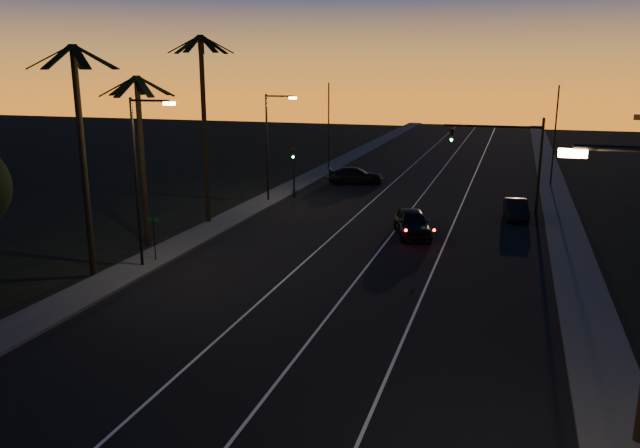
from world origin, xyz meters
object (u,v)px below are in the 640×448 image
(lead_car, at_px, (412,223))
(right_car, at_px, (516,209))
(signal_mast, at_px, (507,148))
(cross_car, at_px, (355,175))

(lead_car, bearing_deg, right_car, 47.05)
(right_car, bearing_deg, signal_mast, 112.54)
(signal_mast, height_order, right_car, signal_mast)
(lead_car, height_order, cross_car, lead_car)
(signal_mast, relative_size, cross_car, 1.27)
(right_car, distance_m, cross_car, 17.68)
(lead_car, bearing_deg, signal_mast, 59.25)
(lead_car, height_order, right_car, lead_car)
(right_car, relative_size, cross_car, 0.77)
(signal_mast, height_order, lead_car, signal_mast)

